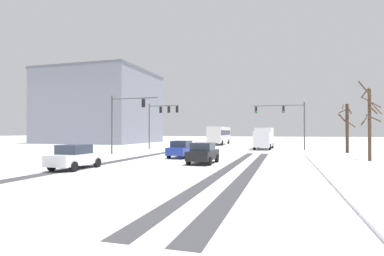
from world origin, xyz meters
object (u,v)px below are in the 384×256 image
(traffic_signal_far_right, at_px, (286,116))
(bare_tree_sidewalk_far, at_px, (347,127))
(traffic_signal_far_left, at_px, (161,116))
(car_blue_lead, at_px, (182,149))
(bare_tree_sidewalk_mid, at_px, (369,120))
(bus_oncoming, at_px, (219,134))
(office_building_far_left_block, at_px, (101,107))
(traffic_signal_near_left, at_px, (124,114))
(box_truck_delivery, at_px, (264,138))
(car_black_second, at_px, (203,153))
(car_white_third, at_px, (75,157))

(traffic_signal_far_right, relative_size, bare_tree_sidewalk_far, 1.21)
(traffic_signal_far_left, height_order, bare_tree_sidewalk_far, traffic_signal_far_left)
(car_blue_lead, distance_m, bare_tree_sidewalk_mid, 16.47)
(bare_tree_sidewalk_far, bearing_deg, bare_tree_sidewalk_mid, -90.81)
(bus_oncoming, distance_m, office_building_far_left_block, 28.61)
(bare_tree_sidewalk_far, bearing_deg, car_blue_lead, -143.97)
(traffic_signal_far_left, bearing_deg, office_building_far_left_block, 138.08)
(traffic_signal_near_left, distance_m, bus_oncoming, 27.76)
(traffic_signal_far_right, distance_m, box_truck_delivery, 4.28)
(car_black_second, xyz_separation_m, office_building_far_left_block, (-33.46, 37.71, 7.12))
(traffic_signal_far_left, distance_m, car_black_second, 20.53)
(car_white_third, distance_m, box_truck_delivery, 29.30)
(office_building_far_left_block, bearing_deg, car_white_third, -58.92)
(office_building_far_left_block, bearing_deg, bare_tree_sidewalk_far, -24.54)
(traffic_signal_far_left, height_order, bus_oncoming, traffic_signal_far_left)
(traffic_signal_far_right, xyz_separation_m, office_building_far_left_block, (-39.77, 16.46, 3.26))
(traffic_signal_far_left, distance_m, box_truck_delivery, 14.88)
(car_blue_lead, bearing_deg, traffic_signal_far_left, 120.14)
(traffic_signal_near_left, xyz_separation_m, office_building_far_left_block, (-22.61, 30.50, 3.54))
(bus_oncoming, bearing_deg, bare_tree_sidewalk_mid, -56.76)
(traffic_signal_far_right, relative_size, car_black_second, 1.68)
(box_truck_delivery, xyz_separation_m, bare_tree_sidewalk_mid, (9.62, -15.51, 1.79))
(traffic_signal_far_right, height_order, car_blue_lead, traffic_signal_far_right)
(box_truck_delivery, bearing_deg, office_building_far_left_block, 156.20)
(car_black_second, bearing_deg, bare_tree_sidewalk_far, 51.50)
(traffic_signal_near_left, relative_size, traffic_signal_far_left, 1.00)
(traffic_signal_far_right, xyz_separation_m, bare_tree_sidewalk_far, (6.78, -4.79, -1.63))
(car_black_second, bearing_deg, car_white_third, -140.97)
(traffic_signal_far_right, height_order, bus_oncoming, traffic_signal_far_right)
(box_truck_delivery, height_order, bare_tree_sidewalk_mid, bare_tree_sidewalk_mid)
(car_black_second, xyz_separation_m, box_truck_delivery, (3.32, 21.49, 0.82))
(car_white_third, distance_m, bus_oncoming, 40.27)
(traffic_signal_far_left, xyz_separation_m, car_white_third, (3.36, -23.00, -3.92))
(traffic_signal_near_left, relative_size, bare_tree_sidewalk_mid, 0.95)
(bus_oncoming, bearing_deg, car_black_second, -80.63)
(car_blue_lead, height_order, bus_oncoming, bus_oncoming)
(box_truck_delivery, bearing_deg, car_blue_lead, -111.23)
(car_white_third, relative_size, bare_tree_sidewalk_mid, 0.60)
(traffic_signal_far_right, distance_m, car_black_second, 22.50)
(bare_tree_sidewalk_far, bearing_deg, box_truck_delivery, 152.73)
(traffic_signal_far_left, relative_size, car_white_third, 1.58)
(car_blue_lead, xyz_separation_m, office_building_far_left_block, (-30.20, 33.14, 7.12))
(car_black_second, xyz_separation_m, bare_tree_sidewalk_mid, (12.94, 5.99, 2.61))
(traffic_signal_near_left, distance_m, traffic_signal_far_right, 22.17)
(traffic_signal_far_left, height_order, office_building_far_left_block, office_building_far_left_block)
(bare_tree_sidewalk_mid, bearing_deg, car_white_third, -149.58)
(bus_oncoming, height_order, box_truck_delivery, bus_oncoming)
(traffic_signal_far_right, xyz_separation_m, car_blue_lead, (-9.57, -16.68, -3.86))
(traffic_signal_far_left, xyz_separation_m, office_building_far_left_block, (-22.89, 20.55, 3.20))
(car_blue_lead, relative_size, box_truck_delivery, 0.56)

